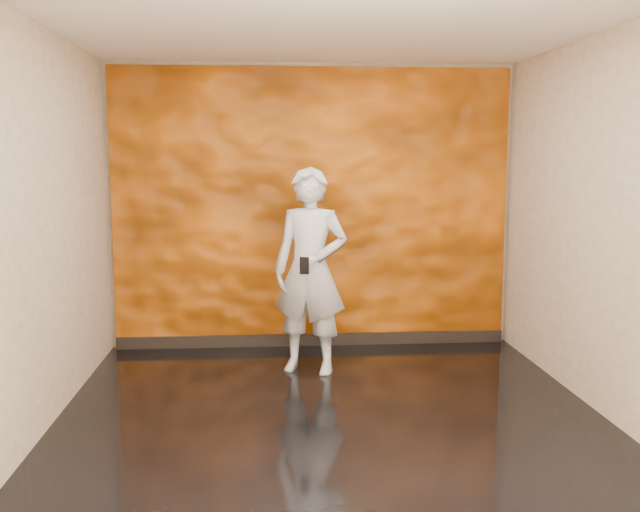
% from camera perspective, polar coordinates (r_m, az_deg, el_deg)
% --- Properties ---
extents(room, '(4.02, 4.02, 2.81)m').
position_cam_1_polar(room, '(5.12, 0.83, 2.45)').
color(room, black).
rests_on(room, ground).
extents(feature_wall, '(3.90, 0.06, 2.75)m').
position_cam_1_polar(feature_wall, '(7.07, -0.62, 3.79)').
color(feature_wall, orange).
rests_on(feature_wall, ground).
extents(baseboard, '(3.90, 0.04, 0.12)m').
position_cam_1_polar(baseboard, '(7.25, -0.59, -6.70)').
color(baseboard, black).
rests_on(baseboard, ground).
extents(man, '(0.77, 0.64, 1.81)m').
position_cam_1_polar(man, '(6.23, -0.78, -1.19)').
color(man, '#9195A0').
rests_on(man, ground).
extents(phone, '(0.08, 0.04, 0.15)m').
position_cam_1_polar(phone, '(5.99, -1.26, -0.77)').
color(phone, black).
rests_on(phone, man).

